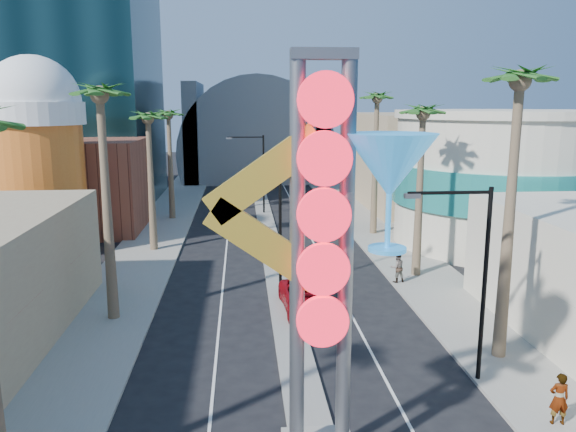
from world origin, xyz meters
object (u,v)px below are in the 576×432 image
at_px(red_pickup, 307,298).
at_px(pedestrian_a, 559,399).
at_px(pedestrian_b, 397,267).
at_px(neon_sign, 350,240).

bearing_deg(red_pickup, pedestrian_a, -61.21).
bearing_deg(pedestrian_a, pedestrian_b, -79.88).
distance_m(red_pickup, pedestrian_b, 7.48).
height_order(red_pickup, pedestrian_a, pedestrian_a).
relative_size(neon_sign, pedestrian_a, 6.65).
bearing_deg(neon_sign, red_pickup, 88.35).
bearing_deg(neon_sign, pedestrian_b, 69.66).
xyz_separation_m(neon_sign, pedestrian_a, (7.76, 1.62, -6.21)).
relative_size(pedestrian_a, pedestrian_b, 1.00).
height_order(red_pickup, pedestrian_b, pedestrian_b).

